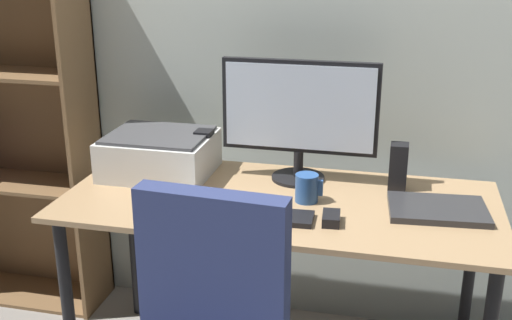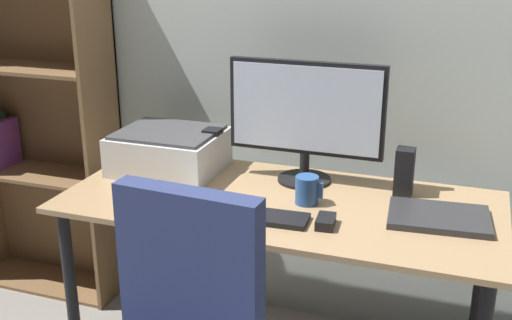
{
  "view_description": "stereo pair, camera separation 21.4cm",
  "coord_description": "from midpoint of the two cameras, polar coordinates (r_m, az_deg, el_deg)",
  "views": [
    {
      "loc": [
        0.39,
        -2.01,
        1.6
      ],
      "look_at": [
        -0.07,
        -0.04,
        0.89
      ],
      "focal_mm": 44.31,
      "sensor_mm": 36.0,
      "label": 1
    },
    {
      "loc": [
        0.6,
        -1.95,
        1.6
      ],
      "look_at": [
        -0.07,
        -0.04,
        0.89
      ],
      "focal_mm": 44.31,
      "sensor_mm": 36.0,
      "label": 2
    }
  ],
  "objects": [
    {
      "name": "back_wall",
      "position": [
        2.56,
        8.3,
        12.37
      ],
      "size": [
        6.4,
        0.1,
        2.6
      ],
      "primitive_type": "cube",
      "color": "beige",
      "rests_on": "ground"
    },
    {
      "name": "desk",
      "position": [
        2.25,
        4.87,
        -5.7
      ],
      "size": [
        1.52,
        0.69,
        0.74
      ],
      "color": "tan",
      "rests_on": "ground"
    },
    {
      "name": "monitor",
      "position": [
        2.31,
        7.17,
        4.1
      ],
      "size": [
        0.58,
        0.2,
        0.45
      ],
      "color": "black",
      "rests_on": "desk"
    },
    {
      "name": "keyboard",
      "position": [
        2.06,
        3.65,
        -5.2
      ],
      "size": [
        0.3,
        0.12,
        0.02
      ],
      "primitive_type": "cube",
      "rotation": [
        0.0,
        0.0,
        0.05
      ],
      "color": "black",
      "rests_on": "desk"
    },
    {
      "name": "mouse",
      "position": [
        2.03,
        9.34,
        -5.58
      ],
      "size": [
        0.06,
        0.1,
        0.03
      ],
      "primitive_type": "cube",
      "rotation": [
        0.0,
        0.0,
        0.08
      ],
      "color": "black",
      "rests_on": "desk"
    },
    {
      "name": "coffee_mug",
      "position": [
        2.17,
        7.45,
        -2.77
      ],
      "size": [
        0.1,
        0.08,
        0.1
      ],
      "color": "#285193",
      "rests_on": "desk"
    },
    {
      "name": "laptop",
      "position": [
        2.16,
        18.94,
        -4.96
      ],
      "size": [
        0.34,
        0.26,
        0.02
      ],
      "primitive_type": "cube",
      "rotation": [
        0.0,
        0.0,
        0.09
      ],
      "color": "#2D2D30",
      "rests_on": "desk"
    },
    {
      "name": "speaker_left",
      "position": [
        2.45,
        -1.43,
        0.87
      ],
      "size": [
        0.06,
        0.07,
        0.17
      ],
      "primitive_type": "cube",
      "color": "black",
      "rests_on": "desk"
    },
    {
      "name": "speaker_right",
      "position": [
        2.31,
        15.86,
        -1.07
      ],
      "size": [
        0.06,
        0.07,
        0.17
      ],
      "primitive_type": "cube",
      "color": "black",
      "rests_on": "desk"
    },
    {
      "name": "printer",
      "position": [
        2.47,
        -5.42,
        0.81
      ],
      "size": [
        0.4,
        0.34,
        0.16
      ],
      "color": "silver",
      "rests_on": "desk"
    },
    {
      "name": "paper_sheet",
      "position": [
        2.09,
        -2.99,
        -4.94
      ],
      "size": [
        0.23,
        0.31,
        0.0
      ],
      "primitive_type": "cube",
      "rotation": [
        0.0,
        0.0,
        -0.08
      ],
      "color": "white",
      "rests_on": "desk"
    },
    {
      "name": "bookshelf",
      "position": [
        3.04,
        -17.66,
        3.19
      ],
      "size": [
        0.75,
        0.28,
        1.64
      ],
      "color": "brown",
      "rests_on": "ground"
    }
  ]
}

